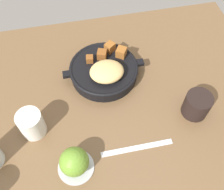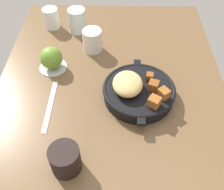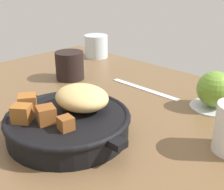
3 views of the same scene
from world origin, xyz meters
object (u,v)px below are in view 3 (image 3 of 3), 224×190
at_px(butter_knife, 144,89).
at_px(water_glass_short, 96,46).
at_px(cast_iron_skillet, 69,119).
at_px(red_apple, 215,89).
at_px(coffee_mug_dark, 70,65).

relative_size(butter_knife, water_glass_short, 2.57).
height_order(cast_iron_skillet, water_glass_short, cast_iron_skillet).
relative_size(cast_iron_skillet, butter_knife, 1.30).
relative_size(cast_iron_skillet, red_apple, 3.47).
distance_m(cast_iron_skillet, butter_knife, 0.28).
xyz_separation_m(butter_knife, coffee_mug_dark, (-0.21, -0.08, 0.04)).
height_order(red_apple, coffee_mug_dark, red_apple).
relative_size(cast_iron_skillet, water_glass_short, 3.34).
xyz_separation_m(cast_iron_skillet, butter_knife, (-0.04, 0.28, -0.03)).
height_order(red_apple, butter_knife, red_apple).
bearing_deg(cast_iron_skillet, water_glass_short, 131.74).
bearing_deg(water_glass_short, coffee_mug_dark, -61.09).
relative_size(red_apple, water_glass_short, 0.96).
bearing_deg(water_glass_short, red_apple, -12.31).
height_order(cast_iron_skillet, butter_knife, cast_iron_skillet).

